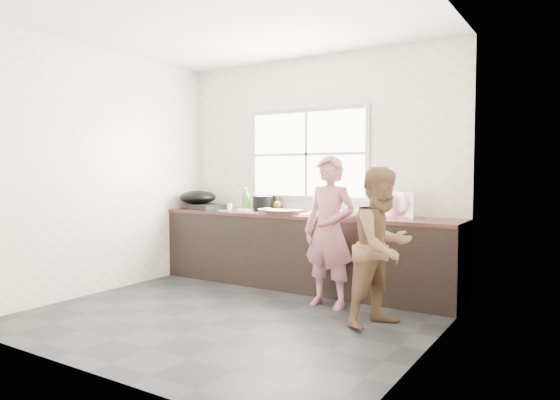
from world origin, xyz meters
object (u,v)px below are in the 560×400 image
Objects in this scene: black_pot at (263,203)px; wok at (198,197)px; bowl_crabs at (349,215)px; bottle_brown_tall at (259,203)px; woman at (329,236)px; burner at (209,207)px; cutting_board at (284,212)px; pot_lid_left at (225,210)px; pot_lid_right at (232,208)px; bowl_held at (317,213)px; bottle_brown_short at (277,204)px; dish_rack at (403,205)px; person_side at (382,247)px; bottle_green at (246,199)px; bowl_mince at (267,211)px; plate_food at (246,210)px; glass_jar at (230,207)px.

wok reaches higher than black_pot.
bottle_brown_tall is (-1.44, 0.44, 0.06)m from bowl_crabs.
woman is at bearing -29.34° from black_pot.
cutting_board is at bearing -4.02° from burner.
pot_lid_right is at bearing 112.41° from pot_lid_left.
cutting_board is 1.20m from burner.
bottle_brown_short reaches higher than bowl_held.
pot_lid_left is at bearing 177.89° from cutting_board.
dish_rack is (1.33, 0.18, 0.12)m from cutting_board.
person_side is 0.99m from dish_rack.
bottle_green is 0.69m from wok.
bottle_brown_tall is at bearing 154.82° from woman.
bowl_crabs is 1.04× the size of bottle_brown_tall.
bottle_green reaches higher than wok.
pot_lid_right is at bearing 156.85° from bottle_green.
bottle_green is at bearing 87.69° from person_side.
woman is 6.14× the size of pot_lid_left.
black_pot is at bearing -156.64° from bottle_brown_short.
bottle_brown_tall is at bearing 83.52° from person_side.
burner is (-1.66, 0.17, -0.00)m from bowl_held.
bowl_mince is at bearing -162.40° from dish_rack.
bowl_crabs is at bearing 86.27° from woman.
woman reaches higher than bottle_brown_short.
bowl_crabs is at bearing -20.65° from bottle_brown_short.
pot_lid_right is (-0.54, 0.07, -0.08)m from black_pot.
bowl_mince reaches higher than pot_lid_right.
pot_lid_right is at bearing 152.46° from plate_food.
plate_food is 0.64× the size of dish_rack.
black_pot is at bearing 32.64° from plate_food.
bowl_mince is (-1.03, 0.43, 0.18)m from woman.
bowl_mince is at bearing -25.22° from bottle_green.
bottle_green is at bearing -23.15° from pot_lid_right.
person_side is 2.11m from bottle_brown_short.
cutting_board is (-1.47, 0.75, 0.19)m from person_side.
bottle_green is at bearing 160.90° from woman.
bottle_brown_short is (-0.78, 0.44, 0.04)m from bowl_held.
bowl_mince is 0.47m from plate_food.
bottle_brown_short is at bearing 104.07° from bowl_mince.
bowl_held is at bearing -5.09° from wok.
wok reaches higher than bottle_brown_tall.
wok is at bearing 174.72° from pot_lid_left.
bottle_green is 0.38m from pot_lid_right.
plate_food is at bearing 88.43° from person_side.
black_pot reaches higher than glass_jar.
person_side is 9.12× the size of bottle_brown_short.
dish_rack is at bearing -6.14° from bottle_brown_short.
pot_lid_left is at bearing 168.90° from woman.
bottle_green is 0.66× the size of burner.
dish_rack reaches higher than bowl_mince.
person_side is 1.22m from bowl_held.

